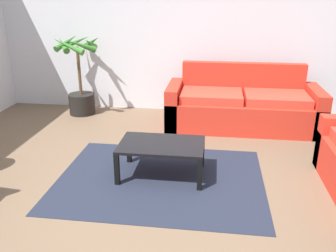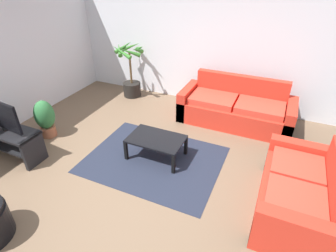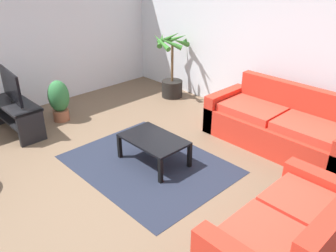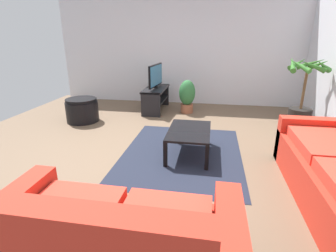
% 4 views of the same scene
% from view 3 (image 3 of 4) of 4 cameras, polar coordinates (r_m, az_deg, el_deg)
% --- Properties ---
extents(ground_plane, '(6.60, 6.60, 0.00)m').
position_cam_3_polar(ground_plane, '(4.66, -8.43, -8.16)').
color(ground_plane, brown).
extents(wall_back, '(6.00, 0.06, 2.70)m').
position_cam_3_polar(wall_back, '(6.20, 14.30, 13.70)').
color(wall_back, silver).
rests_on(wall_back, ground).
extents(wall_left, '(0.06, 6.00, 2.70)m').
position_cam_3_polar(wall_left, '(6.69, -24.99, 13.00)').
color(wall_left, silver).
rests_on(wall_left, ground).
extents(couch_main, '(2.21, 0.90, 0.90)m').
position_cam_3_polar(couch_main, '(5.45, 18.01, -0.21)').
color(couch_main, red).
rests_on(couch_main, ground).
extents(couch_loveseat, '(0.90, 1.65, 0.90)m').
position_cam_3_polar(couch_loveseat, '(3.49, 19.56, -17.18)').
color(couch_loveseat, red).
rests_on(couch_loveseat, ground).
extents(tv_stand, '(1.10, 0.45, 0.52)m').
position_cam_3_polar(tv_stand, '(6.09, -23.68, 1.99)').
color(tv_stand, black).
rests_on(tv_stand, ground).
extents(tv, '(0.86, 0.12, 0.52)m').
position_cam_3_polar(tv, '(5.93, -24.45, 6.05)').
color(tv, black).
rests_on(tv, tv_stand).
extents(coffee_table, '(0.91, 0.59, 0.38)m').
position_cam_3_polar(coffee_table, '(4.75, -2.39, -2.53)').
color(coffee_table, black).
rests_on(coffee_table, ground).
extents(area_rug, '(2.20, 1.70, 0.01)m').
position_cam_3_polar(area_rug, '(4.86, -3.21, -6.28)').
color(area_rug, '#1E2333').
rests_on(area_rug, ground).
extents(potted_palm, '(0.76, 0.77, 1.29)m').
position_cam_3_polar(potted_palm, '(7.01, 0.67, 8.88)').
color(potted_palm, black).
rests_on(potted_palm, ground).
extents(potted_plant_small, '(0.36, 0.36, 0.73)m').
position_cam_3_polar(potted_plant_small, '(6.26, -17.51, 4.20)').
color(potted_plant_small, brown).
rests_on(potted_plant_small, ground).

